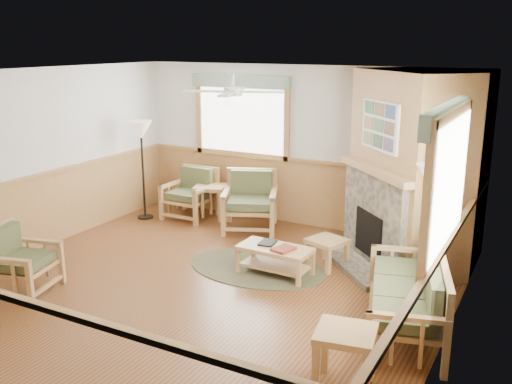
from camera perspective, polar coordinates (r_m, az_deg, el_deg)
The scene contains 23 objects.
floor at distance 7.49m, azimuth -5.31°, elevation -9.41°, with size 6.00×6.00×0.01m, color brown.
ceiling at distance 6.85m, azimuth -5.86°, elevation 11.71°, with size 6.00×6.00×0.01m, color white.
wall_back at distance 9.63m, azimuth 4.42°, elevation 4.54°, with size 6.00×0.02×2.70m, color silver.
wall_left at distance 9.04m, azimuth -21.62°, elevation 2.85°, with size 0.02×6.00×2.70m, color silver.
wall_right at distance 5.97m, azimuth 19.14°, elevation -2.70°, with size 0.02×6.00×2.70m, color silver.
wainscot at distance 7.28m, azimuth -5.41°, elevation -5.43°, with size 6.00×6.00×1.10m, color #AE7F47, non-canonical shape.
fireplace at distance 8.10m, azimuth 14.99°, elevation 2.10°, with size 2.20×2.20×2.70m, color #AE7F47, non-canonical shape.
window_back at distance 9.95m, azimuth -1.46°, elevation 11.76°, with size 1.90×0.16×1.50m, color white, non-canonical shape.
window_right at distance 5.56m, azimuth 19.41°, elevation 8.48°, with size 0.16×1.90×1.50m, color white, non-canonical shape.
ceiling_fan at distance 6.94m, azimuth -2.34°, elevation 11.48°, with size 1.24×1.24×0.36m, color white, non-canonical shape.
sofa at distance 6.48m, azimuth 14.66°, elevation -9.60°, with size 0.78×1.91×0.88m, color tan, non-canonical shape.
armchair_back_left at distance 10.19m, azimuth -6.66°, elevation -0.18°, with size 0.79×0.79×0.88m, color tan, non-canonical shape.
armchair_back_right at distance 9.46m, azimuth -0.62°, elevation -0.98°, with size 0.86×0.86×0.97m, color tan, non-canonical shape.
armchair_left at distance 7.75m, azimuth -22.42°, elevation -6.34°, with size 0.74×0.74×0.83m, color tan, non-canonical shape.
coffee_table at distance 7.75m, azimuth 1.91°, elevation -6.88°, with size 0.99×0.49×0.40m, color tan, non-canonical shape.
end_table_chairs at distance 10.18m, azimuth -4.56°, elevation -0.97°, with size 0.53×0.51×0.60m, color tan, non-canonical shape.
end_table_sofa at distance 5.40m, azimuth 8.86°, elevation -16.26°, with size 0.52×0.50×0.59m, color tan, non-canonical shape.
footstool at distance 8.06m, azimuth 7.09°, elevation -6.06°, with size 0.47×0.47×0.41m, color tan, non-canonical shape.
braided_rug at distance 8.03m, azimuth 0.09°, elevation -7.56°, with size 2.00×2.00×0.01m, color #4A482E.
floor_lamp_left at distance 10.20m, azimuth -11.24°, elevation 2.16°, with size 0.40×0.40×1.75m, color black, non-canonical shape.
floor_lamp_right at distance 7.23m, azimuth 16.76°, elevation -3.75°, with size 0.38×0.38×1.68m, color black, non-canonical shape.
book_red at distance 7.56m, azimuth 2.77°, elevation -5.60°, with size 0.22×0.30×0.03m, color maroon.
book_dark at distance 7.79m, azimuth 1.16°, elevation -5.00°, with size 0.20×0.27×0.03m, color black.
Camera 1 is at (3.83, -5.66, 3.07)m, focal length 40.00 mm.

